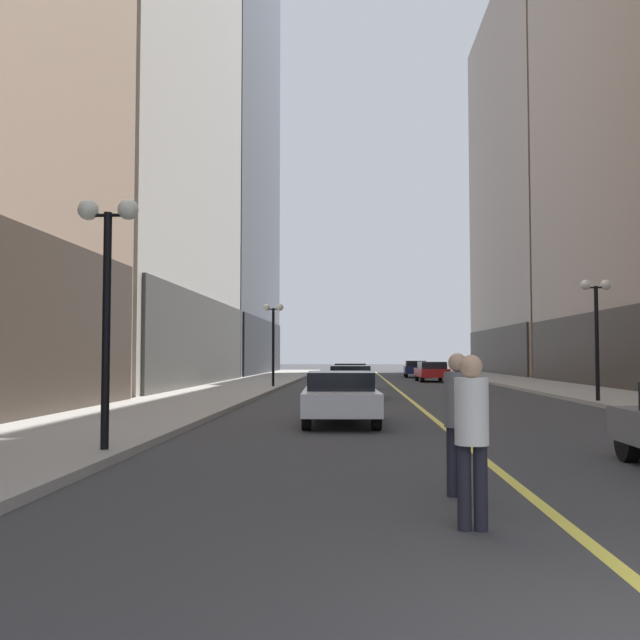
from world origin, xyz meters
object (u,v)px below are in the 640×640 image
car_white (340,395)px  street_lamp_left_far (273,326)px  car_green (350,380)px  pedestrian_in_white_shirt (472,427)px  pedestrian_in_grey_suit (458,413)px  car_yellow (350,375)px  street_lamp_right_mid (596,313)px  street_lamp_left_near (107,267)px  car_navy (415,368)px  car_red (432,371)px

car_white → street_lamp_left_far: bearing=102.0°
car_green → pedestrian_in_white_shirt: 21.58m
pedestrian_in_grey_suit → street_lamp_left_far: street_lamp_left_far is taller
car_yellow → street_lamp_right_mid: size_ratio=0.97×
street_lamp_left_near → street_lamp_right_mid: (12.80, 13.41, 0.00)m
car_yellow → car_navy: 20.20m
street_lamp_left_far → street_lamp_right_mid: (12.80, -10.95, 0.00)m
car_red → street_lamp_left_near: (-9.35, -35.11, 2.54)m
street_lamp_left_near → car_yellow: bearing=80.7°
car_red → pedestrian_in_white_shirt: pedestrian_in_white_shirt is taller
pedestrian_in_grey_suit → street_lamp_right_mid: 18.07m
car_yellow → street_lamp_left_far: size_ratio=0.97×
car_green → street_lamp_left_far: street_lamp_left_far is taller
pedestrian_in_grey_suit → street_lamp_left_far: bearing=101.4°
street_lamp_left_near → pedestrian_in_white_shirt: bearing=-40.5°
car_white → street_lamp_left_far: 18.77m
car_yellow → street_lamp_left_far: (-4.00, -0.16, 2.54)m
car_red → street_lamp_left_near: street_lamp_left_near is taller
car_green → car_navy: size_ratio=0.99×
pedestrian_in_white_shirt → street_lamp_left_far: (-5.41, 28.98, 2.24)m
pedestrian_in_grey_suit → street_lamp_right_mid: (7.29, 16.38, 2.22)m
street_lamp_left_near → car_red: bearing=75.1°
pedestrian_in_white_shirt → car_white: bearing=98.1°
car_yellow → pedestrian_in_grey_suit: bearing=-86.9°
car_white → street_lamp_right_mid: 11.78m
pedestrian_in_grey_suit → street_lamp_left_far: size_ratio=0.40×
car_green → car_red: bearing=73.7°
car_navy → street_lamp_left_near: 45.07m
pedestrian_in_white_shirt → street_lamp_left_near: street_lamp_left_near is taller
car_yellow → pedestrian_in_grey_suit: (1.51, -27.50, 0.32)m
car_yellow → car_navy: bearing=75.5°
car_yellow → car_red: 11.86m
car_white → street_lamp_left_far: street_lamp_left_far is taller
pedestrian_in_grey_suit → street_lamp_left_far: 27.98m
street_lamp_left_far → pedestrian_in_white_shirt: bearing=-79.4°
street_lamp_left_near → street_lamp_right_mid: size_ratio=1.00×
pedestrian_in_grey_suit → street_lamp_right_mid: bearing=66.0°
car_red → car_white: bearing=-100.7°
street_lamp_left_near → street_lamp_left_far: 24.37m
street_lamp_left_far → street_lamp_right_mid: same height
car_red → car_yellow: bearing=-116.8°
street_lamp_right_mid → street_lamp_left_far: bearing=139.4°
car_red → street_lamp_right_mid: (3.45, -21.70, 2.54)m
car_green → pedestrian_in_white_shirt: size_ratio=2.34×
car_yellow → car_red: size_ratio=0.95×
car_green → pedestrian_in_grey_suit: (1.48, -19.90, 0.32)m
car_navy → car_yellow: bearing=-104.5°
street_lamp_left_near → car_navy: bearing=78.4°
car_green → street_lamp_left_near: (-4.03, -16.92, 2.54)m
car_green → car_navy: 27.61m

